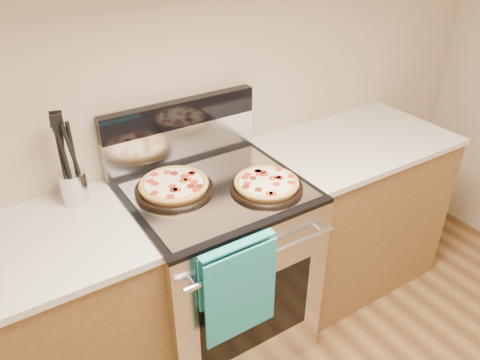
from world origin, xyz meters
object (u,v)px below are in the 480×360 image
pepperoni_pizza_back (174,186)px  pepperoni_pizza_front (266,184)px  utensil_crock (74,187)px  range_body (218,270)px

pepperoni_pizza_back → pepperoni_pizza_front: size_ratio=1.06×
pepperoni_pizza_front → utensil_crock: size_ratio=2.26×
pepperoni_pizza_back → pepperoni_pizza_front: (0.34, -0.20, -0.00)m
range_body → pepperoni_pizza_back: 0.53m
pepperoni_pizza_back → pepperoni_pizza_front: pepperoni_pizza_back is taller
range_body → utensil_crock: (-0.53, 0.24, 0.53)m
pepperoni_pizza_front → range_body: bearing=144.2°
pepperoni_pizza_back → range_body: bearing=-23.4°
range_body → utensil_crock: 0.79m
range_body → pepperoni_pizza_back: pepperoni_pizza_back is taller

